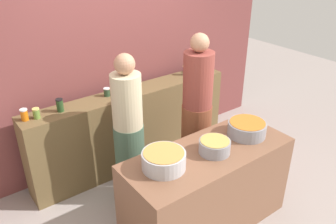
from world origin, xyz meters
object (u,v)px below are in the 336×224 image
at_px(cook_in_cap, 197,119).
at_px(preserve_jar_4, 119,90).
at_px(preserve_jar_1, 36,113).
at_px(preserve_jar_2, 60,105).
at_px(cooking_pot_right, 247,129).
at_px(preserve_jar_6, 196,67).
at_px(preserve_jar_7, 208,67).
at_px(preserve_jar_3, 107,92).
at_px(cooking_pot_center, 215,146).
at_px(preserve_jar_0, 24,115).
at_px(cooking_pot_left, 164,160).
at_px(cook_with_tongs, 129,138).
at_px(preserve_jar_5, 185,70).

bearing_deg(cook_in_cap, preserve_jar_4, 126.19).
distance_m(preserve_jar_1, preserve_jar_2, 0.26).
height_order(cooking_pot_right, cook_in_cap, cook_in_cap).
xyz_separation_m(preserve_jar_1, preserve_jar_6, (2.20, 0.04, 0.01)).
xyz_separation_m(preserve_jar_1, preserve_jar_7, (2.37, -0.03, -0.00)).
relative_size(preserve_jar_3, cooking_pot_center, 0.33).
bearing_deg(cooking_pot_center, preserve_jar_0, 131.40).
relative_size(preserve_jar_1, cooking_pot_left, 0.29).
xyz_separation_m(preserve_jar_2, cooking_pot_center, (0.92, -1.43, -0.14)).
bearing_deg(cook_with_tongs, preserve_jar_3, 81.04).
bearing_deg(preserve_jar_0, preserve_jar_7, -1.49).
xyz_separation_m(preserve_jar_2, preserve_jar_5, (1.77, 0.04, -0.01)).
distance_m(preserve_jar_7, cooking_pot_left, 2.16).
bearing_deg(preserve_jar_1, cooking_pot_center, -50.58).
bearing_deg(preserve_jar_6, cooking_pot_right, -110.86).
bearing_deg(preserve_jar_1, cooking_pot_right, -39.99).
bearing_deg(cook_with_tongs, preserve_jar_7, 18.50).
xyz_separation_m(preserve_jar_3, preserve_jar_6, (1.36, -0.02, 0.02)).
height_order(preserve_jar_0, preserve_jar_5, preserve_jar_5).
bearing_deg(cooking_pot_center, cooking_pot_right, 4.43).
xyz_separation_m(preserve_jar_6, cooking_pot_left, (-1.55, -1.38, -0.12)).
height_order(preserve_jar_7, cooking_pot_left, preserve_jar_7).
bearing_deg(preserve_jar_1, preserve_jar_2, 1.33).
relative_size(preserve_jar_7, cooking_pot_left, 0.28).
distance_m(preserve_jar_7, cook_with_tongs, 1.74).
xyz_separation_m(preserve_jar_3, cook_in_cap, (0.69, -0.82, -0.23)).
distance_m(preserve_jar_4, cook_with_tongs, 0.69).
distance_m(preserve_jar_0, cooking_pot_left, 1.57).
distance_m(cooking_pot_right, cook_with_tongs, 1.24).
xyz_separation_m(preserve_jar_2, cook_in_cap, (1.28, -0.77, -0.26)).
height_order(preserve_jar_6, preserve_jar_7, preserve_jar_6).
distance_m(preserve_jar_2, cook_with_tongs, 0.82).
xyz_separation_m(cooking_pot_center, cook_in_cap, (0.36, 0.67, -0.12)).
bearing_deg(cook_in_cap, cooking_pot_center, -118.47).
relative_size(preserve_jar_1, cooking_pot_right, 0.29).
bearing_deg(cooking_pot_left, cook_with_tongs, 82.86).
xyz_separation_m(preserve_jar_2, preserve_jar_6, (1.95, 0.03, -0.00)).
bearing_deg(preserve_jar_4, preserve_jar_7, -1.49).
relative_size(preserve_jar_6, cook_in_cap, 0.08).
height_order(preserve_jar_1, cook_with_tongs, cook_with_tongs).
height_order(preserve_jar_4, cooking_pot_right, preserve_jar_4).
relative_size(preserve_jar_3, preserve_jar_5, 0.78).
bearing_deg(cooking_pot_left, preserve_jar_0, 119.06).
distance_m(preserve_jar_6, preserve_jar_7, 0.18).
height_order(cooking_pot_center, cook_with_tongs, cook_with_tongs).
bearing_deg(preserve_jar_7, cooking_pot_center, -130.59).
distance_m(preserve_jar_3, cooking_pot_left, 1.42).
height_order(preserve_jar_5, cooking_pot_center, preserve_jar_5).
relative_size(preserve_jar_5, cooking_pot_center, 0.43).
distance_m(preserve_jar_1, preserve_jar_4, 0.98).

